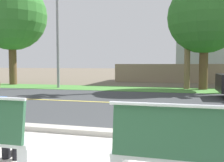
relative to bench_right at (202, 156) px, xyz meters
The scene contains 10 objects.
ground_plane 7.82m from the bench_right, 100.64° to the left, with size 140.00×140.00×0.00m, color #665B4C.
curb_edge 2.52m from the bench_right, 125.48° to the left, with size 44.00×0.30×0.11m, color #ADA89E.
street_asphalt 6.35m from the bench_right, 103.14° to the left, with size 52.00×8.00×0.01m, color #383A3D.
road_centre_line 6.35m from the bench_right, 103.14° to the left, with size 48.00×0.14×0.01m, color #E0CC4C.
far_verge_grass 11.48m from the bench_right, 97.22° to the left, with size 48.00×2.80×0.02m, color #478438.
bench_right is the anchor object (origin of this frame).
streetlamp 13.70m from the bench_right, 122.42° to the left, with size 0.24×2.10×6.88m.
shade_tree_far_left 17.06m from the bench_right, 131.92° to the left, with size 4.65×4.65×7.68m.
shade_tree_left 12.58m from the bench_right, 84.44° to the left, with size 3.95×3.95×6.52m.
garden_wall 17.02m from the bench_right, 85.38° to the left, with size 13.00×0.36×1.40m, color gray.
Camera 1 is at (1.20, -2.38, 1.40)m, focal length 41.01 mm.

